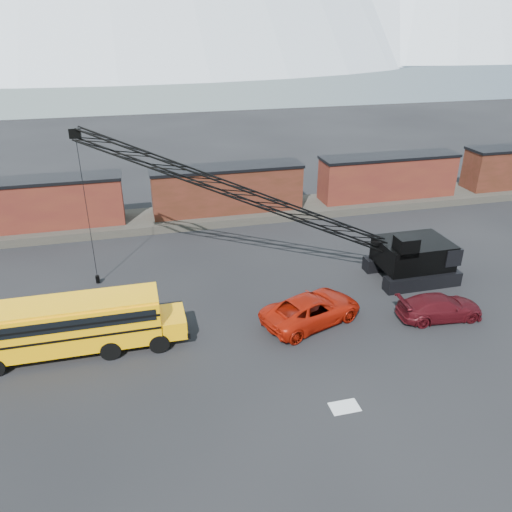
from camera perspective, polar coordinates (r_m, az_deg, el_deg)
The scene contains 10 objects.
ground at distance 27.89m, azimuth 5.82°, elevation -11.58°, with size 160.00×160.00×0.00m, color black.
gravel_berm at distance 46.51m, azimuth -3.22°, elevation 4.84°, with size 120.00×5.00×0.70m, color #433F37.
boxcar_west_near at distance 45.68m, azimuth -23.49°, elevation 5.55°, with size 13.70×3.10×4.17m.
boxcar_mid at distance 45.71m, azimuth -3.30°, elevation 7.67°, with size 13.70×3.10×4.17m.
boxcar_east_near at distance 51.03m, azimuth 14.83°, elevation 8.78°, with size 13.70×3.10×4.17m.
snow_patch at distance 25.21m, azimuth 10.08°, elevation -16.62°, with size 1.40×0.90×0.02m, color silver.
school_bus at distance 29.01m, azimuth -20.23°, elevation -7.33°, with size 11.65×2.65×3.19m.
red_pickup at distance 30.46m, azimuth 6.39°, elevation -6.06°, with size 2.94×6.38×1.77m, color #A21707.
maroon_suv at distance 32.72m, azimuth 20.27°, elevation -5.50°, with size 2.14×5.27×1.53m, color #410B11.
crawler_crane at distance 32.75m, azimuth -0.87°, elevation 6.86°, with size 24.88×7.05×10.94m.
Camera 1 is at (-8.08, -20.75, 16.78)m, focal length 35.00 mm.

